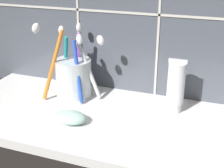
# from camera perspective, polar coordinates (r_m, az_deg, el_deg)

# --- Properties ---
(sink_counter) EXTENTS (0.79, 0.29, 0.02)m
(sink_counter) POSITION_cam_1_polar(r_m,az_deg,el_deg) (0.65, 3.29, -7.41)
(sink_counter) COLOR white
(sink_counter) RESTS_ON ground
(toothbrush_cup) EXTENTS (0.15, 0.11, 0.18)m
(toothbrush_cup) POSITION_cam_1_polar(r_m,az_deg,el_deg) (0.74, -7.06, 1.55)
(toothbrush_cup) COLOR silver
(toothbrush_cup) RESTS_ON sink_counter
(toothpaste_tube) EXTENTS (0.04, 0.04, 0.12)m
(toothpaste_tube) POSITION_cam_1_polar(r_m,az_deg,el_deg) (0.67, 11.58, -0.44)
(toothpaste_tube) COLOR white
(toothpaste_tube) RESTS_ON sink_counter
(soap_bar) EXTENTS (0.07, 0.05, 0.02)m
(soap_bar) POSITION_cam_1_polar(r_m,az_deg,el_deg) (0.64, -7.69, -6.05)
(soap_bar) COLOR silver
(soap_bar) RESTS_ON sink_counter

